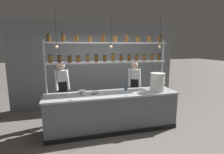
% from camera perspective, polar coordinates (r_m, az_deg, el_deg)
% --- Properties ---
extents(ground_plane, '(40.00, 40.00, 0.00)m').
position_cam_1_polar(ground_plane, '(4.55, 0.10, -16.51)').
color(ground_plane, slate).
extents(back_wall, '(5.60, 0.12, 2.81)m').
position_cam_1_polar(back_wall, '(6.03, -4.80, 4.04)').
color(back_wall, gray).
rests_on(back_wall, ground_plane).
extents(prep_counter, '(3.20, 0.76, 0.92)m').
position_cam_1_polar(prep_counter, '(4.37, 0.11, -11.12)').
color(prep_counter, slate).
rests_on(prep_counter, ground_plane).
extents(spice_shelf_unit, '(3.08, 0.28, 2.33)m').
position_cam_1_polar(spice_shelf_unit, '(4.40, -0.95, 7.47)').
color(spice_shelf_unit, '#B7BABF').
rests_on(spice_shelf_unit, ground_plane).
extents(chef_left, '(0.40, 0.32, 1.65)m').
position_cam_1_polar(chef_left, '(4.74, -16.01, -3.60)').
color(chef_left, black).
rests_on(chef_left, ground_plane).
extents(chef_center, '(0.41, 0.34, 1.60)m').
position_cam_1_polar(chef_center, '(5.12, 7.24, -2.66)').
color(chef_center, black).
rests_on(chef_center, ground_plane).
extents(container_stack, '(0.36, 0.36, 0.46)m').
position_cam_1_polar(container_stack, '(4.49, 14.61, -1.65)').
color(container_stack, white).
rests_on(container_stack, prep_counter).
extents(prep_bowl_near_left, '(0.20, 0.20, 0.05)m').
position_cam_1_polar(prep_bowl_near_left, '(4.19, -5.50, -5.08)').
color(prep_bowl_near_left, white).
rests_on(prep_bowl_near_left, prep_counter).
extents(prep_bowl_center_front, '(0.22, 0.22, 0.06)m').
position_cam_1_polar(prep_bowl_center_front, '(4.29, -9.77, -4.78)').
color(prep_bowl_center_front, silver).
rests_on(prep_bowl_center_front, prep_counter).
extents(serving_cup_front, '(0.09, 0.09, 0.10)m').
position_cam_1_polar(serving_cup_front, '(4.54, 4.53, -3.58)').
color(serving_cup_front, '#334C70').
rests_on(serving_cup_front, prep_counter).
extents(serving_cup_by_board, '(0.09, 0.09, 0.09)m').
position_cam_1_polar(serving_cup_by_board, '(4.07, -9.22, -5.36)').
color(serving_cup_by_board, silver).
rests_on(serving_cup_by_board, prep_counter).
extents(pendant_light_row, '(2.51, 0.07, 0.78)m').
position_cam_1_polar(pendant_light_row, '(4.07, -0.09, 10.45)').
color(pendant_light_row, black).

